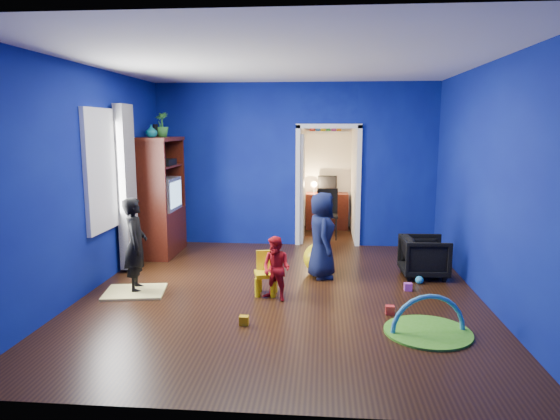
# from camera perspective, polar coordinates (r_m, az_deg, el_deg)

# --- Properties ---
(floor) EXTENTS (5.00, 5.50, 0.01)m
(floor) POSITION_cam_1_polar(r_m,az_deg,el_deg) (6.54, 0.23, -9.49)
(floor) COLOR black
(floor) RESTS_ON ground
(ceiling) EXTENTS (5.00, 5.50, 0.01)m
(ceiling) POSITION_cam_1_polar(r_m,az_deg,el_deg) (6.23, 0.24, 16.62)
(ceiling) COLOR white
(ceiling) RESTS_ON wall_back
(wall_back) EXTENTS (5.00, 0.02, 2.90)m
(wall_back) POSITION_cam_1_polar(r_m,az_deg,el_deg) (8.95, 1.69, 5.14)
(wall_back) COLOR navy
(wall_back) RESTS_ON floor
(wall_front) EXTENTS (5.00, 0.02, 2.90)m
(wall_front) POSITION_cam_1_polar(r_m,az_deg,el_deg) (3.52, -3.45, -1.59)
(wall_front) COLOR navy
(wall_front) RESTS_ON floor
(wall_left) EXTENTS (0.02, 5.50, 2.90)m
(wall_left) POSITION_cam_1_polar(r_m,az_deg,el_deg) (6.89, -21.00, 3.23)
(wall_left) COLOR navy
(wall_left) RESTS_ON floor
(wall_right) EXTENTS (0.02, 5.50, 2.90)m
(wall_right) POSITION_cam_1_polar(r_m,az_deg,el_deg) (6.51, 22.76, 2.79)
(wall_right) COLOR navy
(wall_right) RESTS_ON floor
(alcove) EXTENTS (1.00, 1.75, 2.50)m
(alcove) POSITION_cam_1_polar(r_m,az_deg,el_deg) (9.83, 5.48, 4.32)
(alcove) COLOR silver
(alcove) RESTS_ON floor
(armchair) EXTENTS (0.67, 0.65, 0.59)m
(armchair) POSITION_cam_1_polar(r_m,az_deg,el_deg) (7.45, 16.16, -5.14)
(armchair) COLOR black
(armchair) RESTS_ON floor
(child_black) EXTENTS (0.41, 0.51, 1.24)m
(child_black) POSITION_cam_1_polar(r_m,az_deg,el_deg) (6.73, -16.18, -3.84)
(child_black) COLOR black
(child_black) RESTS_ON floor
(child_navy) EXTENTS (0.46, 0.64, 1.23)m
(child_navy) POSITION_cam_1_polar(r_m,az_deg,el_deg) (7.07, 4.80, -2.91)
(child_navy) COLOR #0E1536
(child_navy) RESTS_ON floor
(toddler_red) EXTENTS (0.49, 0.45, 0.80)m
(toddler_red) POSITION_cam_1_polar(r_m,az_deg,el_deg) (6.18, -0.42, -6.73)
(toddler_red) COLOR red
(toddler_red) RESTS_ON floor
(vase) EXTENTS (0.24, 0.24, 0.20)m
(vase) POSITION_cam_1_polar(r_m,az_deg,el_deg) (8.21, -14.51, 8.72)
(vase) COLOR #0D5C69
(vase) RESTS_ON tv_armoire
(potted_plant) EXTENTS (0.28, 0.28, 0.41)m
(potted_plant) POSITION_cam_1_polar(r_m,az_deg,el_deg) (8.70, -13.39, 9.48)
(potted_plant) COLOR #307F2E
(potted_plant) RESTS_ON tv_armoire
(tv_armoire) EXTENTS (0.58, 1.14, 1.96)m
(tv_armoire) POSITION_cam_1_polar(r_m,az_deg,el_deg) (8.57, -13.55, 1.53)
(tv_armoire) COLOR #3D140A
(tv_armoire) RESTS_ON floor
(crt_tv) EXTENTS (0.46, 0.70, 0.54)m
(crt_tv) POSITION_cam_1_polar(r_m,az_deg,el_deg) (8.55, -13.31, 1.79)
(crt_tv) COLOR silver
(crt_tv) RESTS_ON tv_armoire
(yellow_blanket) EXTENTS (0.84, 0.72, 0.03)m
(yellow_blanket) POSITION_cam_1_polar(r_m,az_deg,el_deg) (6.81, -16.25, -8.97)
(yellow_blanket) COLOR #F2E07A
(yellow_blanket) RESTS_ON floor
(hopper_ball) EXTENTS (0.44, 0.44, 0.44)m
(hopper_ball) POSITION_cam_1_polar(r_m,az_deg,el_deg) (7.41, 4.37, -5.48)
(hopper_ball) COLOR yellow
(hopper_ball) RESTS_ON floor
(kid_chair) EXTENTS (0.34, 0.34, 0.50)m
(kid_chair) POSITION_cam_1_polar(r_m,az_deg,el_deg) (6.43, -1.60, -7.49)
(kid_chair) COLOR yellow
(kid_chair) RESTS_ON floor
(play_mat) EXTENTS (0.91, 0.91, 0.02)m
(play_mat) POSITION_cam_1_polar(r_m,az_deg,el_deg) (5.57, 16.54, -13.21)
(play_mat) COLOR #4FAC26
(play_mat) RESTS_ON floor
(toy_arch) EXTENTS (0.80, 0.21, 0.81)m
(toy_arch) POSITION_cam_1_polar(r_m,az_deg,el_deg) (5.57, 16.54, -13.13)
(toy_arch) COLOR #3F8CD8
(toy_arch) RESTS_ON floor
(window_left) EXTENTS (0.03, 0.95, 1.55)m
(window_left) POSITION_cam_1_polar(r_m,az_deg,el_deg) (7.19, -19.73, 4.34)
(window_left) COLOR white
(window_left) RESTS_ON wall_left
(curtain) EXTENTS (0.14, 0.42, 2.40)m
(curtain) POSITION_cam_1_polar(r_m,az_deg,el_deg) (7.68, -17.12, 2.51)
(curtain) COLOR slate
(curtain) RESTS_ON floor
(doorway) EXTENTS (1.16, 0.10, 2.10)m
(doorway) POSITION_cam_1_polar(r_m,az_deg,el_deg) (8.98, 5.50, 2.55)
(doorway) COLOR white
(doorway) RESTS_ON floor
(study_desk) EXTENTS (0.88, 0.44, 0.75)m
(study_desk) POSITION_cam_1_polar(r_m,az_deg,el_deg) (10.57, 5.38, -0.10)
(study_desk) COLOR #3D140A
(study_desk) RESTS_ON floor
(desk_monitor) EXTENTS (0.40, 0.05, 0.32)m
(desk_monitor) POSITION_cam_1_polar(r_m,az_deg,el_deg) (10.61, 5.42, 3.07)
(desk_monitor) COLOR black
(desk_monitor) RESTS_ON study_desk
(desk_lamp) EXTENTS (0.14, 0.14, 0.14)m
(desk_lamp) POSITION_cam_1_polar(r_m,az_deg,el_deg) (10.55, 3.90, 2.94)
(desk_lamp) COLOR #FFD88C
(desk_lamp) RESTS_ON study_desk
(folding_chair) EXTENTS (0.40, 0.40, 0.92)m
(folding_chair) POSITION_cam_1_polar(r_m,az_deg,el_deg) (9.61, 5.42, -0.55)
(folding_chair) COLOR black
(folding_chair) RESTS_ON floor
(book_shelf) EXTENTS (0.88, 0.24, 0.04)m
(book_shelf) POSITION_cam_1_polar(r_m,az_deg,el_deg) (10.53, 5.51, 8.85)
(book_shelf) COLOR white
(book_shelf) RESTS_ON study_desk
(toy_0) EXTENTS (0.10, 0.08, 0.10)m
(toy_0) POSITION_cam_1_polar(r_m,az_deg,el_deg) (5.97, 12.46, -11.10)
(toy_0) COLOR red
(toy_0) RESTS_ON floor
(toy_1) EXTENTS (0.11, 0.11, 0.11)m
(toy_1) POSITION_cam_1_polar(r_m,az_deg,el_deg) (7.16, 15.65, -7.68)
(toy_1) COLOR #27A2DE
(toy_1) RESTS_ON floor
(toy_2) EXTENTS (0.10, 0.08, 0.10)m
(toy_2) POSITION_cam_1_polar(r_m,az_deg,el_deg) (5.56, -4.13, -12.48)
(toy_2) COLOR #E2A50B
(toy_2) RESTS_ON floor
(toy_3) EXTENTS (0.10, 0.08, 0.10)m
(toy_3) POSITION_cam_1_polar(r_m,az_deg,el_deg) (6.83, 14.42, -8.51)
(toy_3) COLOR #BD47BB
(toy_3) RESTS_ON floor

